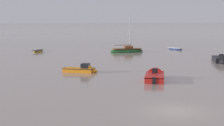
{
  "coord_description": "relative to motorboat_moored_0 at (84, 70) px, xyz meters",
  "views": [
    {
      "loc": [
        -11.84,
        -23.71,
        6.72
      ],
      "look_at": [
        2.52,
        24.16,
        0.56
      ],
      "focal_mm": 59.49,
      "sensor_mm": 36.0,
      "label": 1
    }
  ],
  "objects": [
    {
      "name": "motorboat_moored_0",
      "position": [
        0.0,
        0.0,
        0.0
      ],
      "size": [
        4.51,
        3.5,
        1.65
      ],
      "rotation": [
        0.0,
        0.0,
        5.75
      ],
      "color": "orange",
      "rests_on": "ground"
    },
    {
      "name": "rowboat_moored_3",
      "position": [
        -2.78,
        28.87,
        -0.1
      ],
      "size": [
        2.76,
        3.61,
        0.55
      ],
      "rotation": [
        0.0,
        0.0,
        4.19
      ],
      "color": "gold",
      "rests_on": "ground"
    },
    {
      "name": "motorboat_moored_1",
      "position": [
        21.95,
        3.96,
        0.02
      ],
      "size": [
        4.18,
        6.03,
        1.97
      ],
      "rotation": [
        0.0,
        0.0,
        4.28
      ],
      "color": "black",
      "rests_on": "ground"
    },
    {
      "name": "rowboat_moored_2",
      "position": [
        25.45,
        26.35,
        -0.1
      ],
      "size": [
        2.6,
        3.52,
        0.53
      ],
      "rotation": [
        0.0,
        0.0,
        2.06
      ],
      "color": "navy",
      "rests_on": "ground"
    },
    {
      "name": "sailboat_moored_0",
      "position": [
        13.72,
        23.71,
        0.07
      ],
      "size": [
        6.69,
        2.33,
        7.41
      ],
      "rotation": [
        0.0,
        0.0,
        6.24
      ],
      "color": "#23602D",
      "rests_on": "ground"
    },
    {
      "name": "motorboat_moored_4",
      "position": [
        6.37,
        -7.2,
        0.01
      ],
      "size": [
        4.05,
        5.81,
        1.89
      ],
      "rotation": [
        0.0,
        0.0,
        1.14
      ],
      "color": "red",
      "rests_on": "ground"
    },
    {
      "name": "ground_plane",
      "position": [
        2.19,
        -20.53,
        -0.25
      ],
      "size": [
        800.0,
        800.0,
        0.0
      ],
      "primitive_type": "plane",
      "color": "gray"
    }
  ]
}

